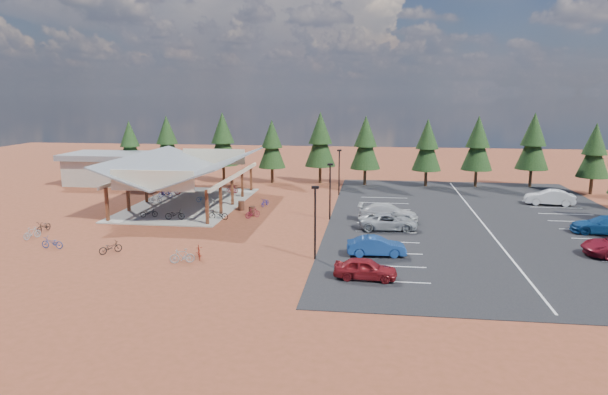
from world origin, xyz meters
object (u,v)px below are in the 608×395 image
Objects in this scene: bike_0 at (149,213)px; bike_10 at (52,243)px; bike_14 at (265,202)px; trash_bin_1 at (241,206)px; bike_8 at (44,226)px; car_1 at (376,246)px; bike_1 at (156,199)px; bike_13 at (182,256)px; trash_bin_0 at (252,211)px; car_2 at (388,222)px; outbuilding at (111,168)px; car_9 at (549,197)px; bike_12 at (110,247)px; bike_4 at (175,214)px; bike_15 at (253,213)px; bike_5 at (208,200)px; car_3 at (388,213)px; bike_9 at (32,233)px; lamp_post_1 at (330,187)px; bike_11 at (199,252)px; bike_pavilion at (188,167)px; lamp_post_0 at (315,217)px; bike_7 at (232,189)px; bike_3 at (172,190)px; bike_16 at (218,214)px; bike_2 at (165,194)px; bike_6 at (203,199)px; car_0 at (365,269)px; car_7 at (605,225)px.

bike_0 reaches higher than bike_10.
trash_bin_1 is at bearing -119.69° from bike_14.
bike_8 is 27.53m from car_1.
bike_13 is (9.69, -18.69, -0.04)m from bike_1.
car_2 is (12.54, -3.72, 0.27)m from trash_bin_0.
outbuilding reaches higher than car_9.
bike_12 is 1.05× the size of bike_14.
car_2 reaches higher than bike_4.
outbuilding is 6.87× the size of bike_15.
car_3 is at bearing -104.79° from bike_5.
car_1 is at bearing -162.98° from bike_9.
lamp_post_1 reaches higher than bike_1.
bike_11 is at bearing 122.31° from car_2.
bike_pavilion is at bearing -179.68° from bike_13.
bike_pavilion is at bearing 131.42° from lamp_post_0.
trash_bin_1 is at bearing 62.44° from car_2.
trash_bin_0 is at bearing -55.45° from trash_bin_1.
bike_13 is 0.34× the size of car_2.
car_9 is at bearing 23.20° from lamp_post_1.
bike_pavilion reaches higher than trash_bin_1.
car_9 is at bearing 22.88° from bike_8.
bike_0 is 14.60m from bike_13.
outbuilding is 7.39× the size of bike_7.
bike_3 is at bearing 145.88° from trash_bin_1.
bike_16 is (-3.04, -6.32, 0.08)m from bike_14.
bike_13 is at bearing -122.02° from lamp_post_1.
outbuilding reaches higher than bike_12.
bike_pavilion reaches higher than bike_3.
bike_1 reaches higher than bike_0.
trash_bin_1 is 0.22× the size of car_1.
bike_2 is 0.91× the size of bike_4.
bike_12 is (4.85, -0.56, -0.01)m from bike_10.
outbuilding is 21.69m from bike_0.
bike_6 is (-13.72, 5.55, -2.48)m from lamp_post_1.
bike_16 is at bearing -63.65° from car_9.
bike_0 is 14.16m from bike_11.
outbuilding is 33.13m from lamp_post_1.
bike_4 is 21.96m from car_0.
trash_bin_0 is 30.07m from car_7.
bike_3 is 6.63m from bike_7.
bike_16 is 15.33m from car_2.
car_0 reaches higher than bike_6.
car_1 is at bearing -45.90° from trash_bin_1.
car_2 is at bearing -12.94° from car_1.
bike_8 is 1.07× the size of bike_11.
car_1 is (19.21, -15.70, -3.10)m from bike_pavilion.
bike_3 is 25.31m from bike_13.
car_7 is (41.04, -11.56, 0.14)m from bike_3.
car_7 is (18.37, 8.47, 0.06)m from car_1.
car_3 is (20.22, -5.07, -3.02)m from bike_pavilion.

